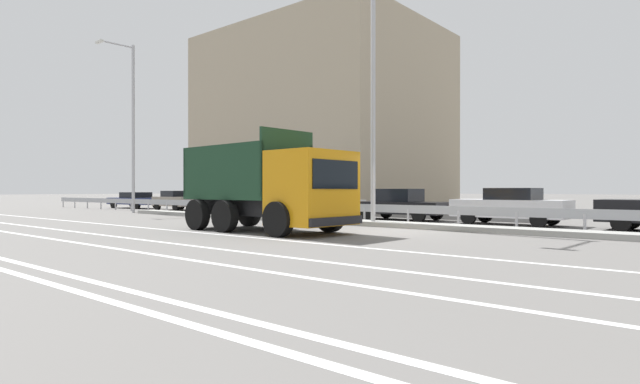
{
  "coord_description": "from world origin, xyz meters",
  "views": [
    {
      "loc": [
        8.94,
        -14.07,
        1.37
      ],
      "look_at": [
        -2.64,
        -0.33,
        1.3
      ],
      "focal_mm": 28.0,
      "sensor_mm": 36.0,
      "label": 1
    }
  ],
  "objects_px": {
    "parked_car_4": "(401,204)",
    "parked_car_5": "(510,206)",
    "median_road_sign": "(279,197)",
    "street_lamp_0": "(131,121)",
    "dump_truck": "(282,193)",
    "street_lamp_1": "(370,73)",
    "parked_car_1": "(179,200)",
    "parked_car_3": "(319,202)",
    "parked_car_0": "(135,200)",
    "parked_car_2": "(233,200)"
  },
  "relations": [
    {
      "from": "parked_car_4",
      "to": "parked_car_5",
      "type": "height_order",
      "value": "parked_car_5"
    },
    {
      "from": "median_road_sign",
      "to": "street_lamp_0",
      "type": "xyz_separation_m",
      "value": [
        -12.3,
        -0.32,
        4.5
      ]
    },
    {
      "from": "dump_truck",
      "to": "parked_car_4",
      "type": "relative_size",
      "value": 1.49
    },
    {
      "from": "dump_truck",
      "to": "street_lamp_0",
      "type": "bearing_deg",
      "value": -102.22
    },
    {
      "from": "street_lamp_1",
      "to": "parked_car_4",
      "type": "xyz_separation_m",
      "value": [
        -1.18,
        4.2,
        -5.07
      ]
    },
    {
      "from": "street_lamp_0",
      "to": "street_lamp_1",
      "type": "xyz_separation_m",
      "value": [
        17.5,
        -0.07,
        0.2
      ]
    },
    {
      "from": "parked_car_1",
      "to": "street_lamp_1",
      "type": "bearing_deg",
      "value": 81.51
    },
    {
      "from": "dump_truck",
      "to": "median_road_sign",
      "type": "xyz_separation_m",
      "value": [
        -4.57,
        4.5,
        -0.2
      ]
    },
    {
      "from": "dump_truck",
      "to": "street_lamp_0",
      "type": "distance_m",
      "value": 17.9
    },
    {
      "from": "street_lamp_1",
      "to": "parked_car_1",
      "type": "relative_size",
      "value": 2.6
    },
    {
      "from": "parked_car_1",
      "to": "parked_car_3",
      "type": "xyz_separation_m",
      "value": [
        12.18,
        0.36,
        0.03
      ]
    },
    {
      "from": "street_lamp_1",
      "to": "parked_car_0",
      "type": "relative_size",
      "value": 2.15
    },
    {
      "from": "parked_car_3",
      "to": "parked_car_5",
      "type": "distance_m",
      "value": 9.97
    },
    {
      "from": "street_lamp_0",
      "to": "parked_car_3",
      "type": "distance_m",
      "value": 13.03
    },
    {
      "from": "parked_car_0",
      "to": "parked_car_2",
      "type": "xyz_separation_m",
      "value": [
        11.63,
        -0.31,
        0.13
      ]
    },
    {
      "from": "median_road_sign",
      "to": "street_lamp_0",
      "type": "height_order",
      "value": "street_lamp_0"
    },
    {
      "from": "median_road_sign",
      "to": "parked_car_4",
      "type": "relative_size",
      "value": 0.49
    },
    {
      "from": "parked_car_4",
      "to": "parked_car_5",
      "type": "xyz_separation_m",
      "value": [
        4.95,
        0.03,
        0.03
      ]
    },
    {
      "from": "parked_car_2",
      "to": "median_road_sign",
      "type": "bearing_deg",
      "value": 68.75
    },
    {
      "from": "street_lamp_0",
      "to": "parked_car_1",
      "type": "relative_size",
      "value": 2.53
    },
    {
      "from": "parked_car_1",
      "to": "parked_car_5",
      "type": "relative_size",
      "value": 0.92
    },
    {
      "from": "median_road_sign",
      "to": "parked_car_0",
      "type": "bearing_deg",
      "value": 169.06
    },
    {
      "from": "parked_car_0",
      "to": "parked_car_3",
      "type": "bearing_deg",
      "value": -93.48
    },
    {
      "from": "median_road_sign",
      "to": "parked_car_1",
      "type": "relative_size",
      "value": 0.52
    },
    {
      "from": "parked_car_5",
      "to": "street_lamp_0",
      "type": "bearing_deg",
      "value": 101.84
    },
    {
      "from": "parked_car_1",
      "to": "parked_car_3",
      "type": "bearing_deg",
      "value": 95.52
    },
    {
      "from": "parked_car_0",
      "to": "median_road_sign",
      "type": "bearing_deg",
      "value": -105.5
    },
    {
      "from": "street_lamp_0",
      "to": "parked_car_4",
      "type": "height_order",
      "value": "street_lamp_0"
    },
    {
      "from": "street_lamp_1",
      "to": "parked_car_4",
      "type": "distance_m",
      "value": 6.69
    },
    {
      "from": "median_road_sign",
      "to": "street_lamp_0",
      "type": "distance_m",
      "value": 13.1
    },
    {
      "from": "street_lamp_1",
      "to": "parked_car_4",
      "type": "relative_size",
      "value": 2.43
    },
    {
      "from": "median_road_sign",
      "to": "parked_car_2",
      "type": "xyz_separation_m",
      "value": [
        -7.22,
        3.33,
        -0.31
      ]
    },
    {
      "from": "street_lamp_0",
      "to": "parked_car_5",
      "type": "height_order",
      "value": "street_lamp_0"
    },
    {
      "from": "parked_car_1",
      "to": "parked_car_5",
      "type": "bearing_deg",
      "value": 94.4
    },
    {
      "from": "parked_car_4",
      "to": "parked_car_0",
      "type": "bearing_deg",
      "value": -92.11
    },
    {
      "from": "street_lamp_1",
      "to": "parked_car_3",
      "type": "relative_size",
      "value": 2.16
    },
    {
      "from": "parked_car_1",
      "to": "parked_car_4",
      "type": "bearing_deg",
      "value": 94.47
    },
    {
      "from": "dump_truck",
      "to": "parked_car_5",
      "type": "distance_m",
      "value": 9.45
    },
    {
      "from": "parked_car_5",
      "to": "median_road_sign",
      "type": "bearing_deg",
      "value": 113.96
    },
    {
      "from": "parked_car_0",
      "to": "parked_car_3",
      "type": "xyz_separation_m",
      "value": [
        17.85,
        0.33,
        0.09
      ]
    },
    {
      "from": "street_lamp_1",
      "to": "median_road_sign",
      "type": "bearing_deg",
      "value": 175.69
    },
    {
      "from": "parked_car_2",
      "to": "parked_car_3",
      "type": "xyz_separation_m",
      "value": [
        6.22,
        0.65,
        -0.04
      ]
    },
    {
      "from": "dump_truck",
      "to": "median_road_sign",
      "type": "height_order",
      "value": "dump_truck"
    },
    {
      "from": "street_lamp_1",
      "to": "parked_car_0",
      "type": "distance_m",
      "value": 24.92
    },
    {
      "from": "dump_truck",
      "to": "parked_car_2",
      "type": "distance_m",
      "value": 14.16
    },
    {
      "from": "parked_car_0",
      "to": "parked_car_4",
      "type": "bearing_deg",
      "value": -94.14
    },
    {
      "from": "dump_truck",
      "to": "street_lamp_0",
      "type": "relative_size",
      "value": 0.63
    },
    {
      "from": "parked_car_1",
      "to": "parked_car_5",
      "type": "height_order",
      "value": "parked_car_5"
    },
    {
      "from": "street_lamp_1",
      "to": "parked_car_0",
      "type": "xyz_separation_m",
      "value": [
        -24.05,
        4.04,
        -5.14
      ]
    },
    {
      "from": "dump_truck",
      "to": "parked_car_0",
      "type": "relative_size",
      "value": 1.32
    }
  ]
}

